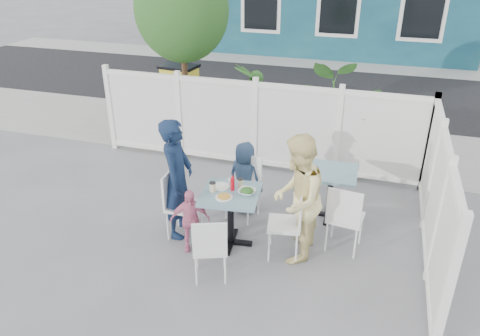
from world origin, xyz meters
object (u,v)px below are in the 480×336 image
(utility_cabinet, at_px, (181,97))
(chair_right, at_px, (291,219))
(chair_left, at_px, (178,199))
(man, at_px, (177,179))
(chair_back, at_px, (245,182))
(boy, at_px, (245,177))
(chair_near, at_px, (210,245))
(main_table, at_px, (231,205))
(toddler, at_px, (190,220))
(spare_table, at_px, (331,182))
(woman, at_px, (297,199))

(utility_cabinet, bearing_deg, chair_right, -43.13)
(chair_left, xyz_separation_m, man, (-0.01, 0.05, 0.30))
(chair_back, bearing_deg, boy, -59.33)
(chair_near, xyz_separation_m, boy, (-0.08, 1.72, 0.04))
(utility_cabinet, distance_m, chair_back, 4.04)
(main_table, xyz_separation_m, man, (-0.78, 0.05, 0.24))
(boy, bearing_deg, chair_left, 67.25)
(chair_back, relative_size, toddler, 1.05)
(chair_right, height_order, toddler, chair_right)
(chair_left, xyz_separation_m, boy, (0.69, 0.91, -0.00))
(spare_table, bearing_deg, man, -152.07)
(spare_table, distance_m, chair_left, 2.24)
(chair_left, relative_size, chair_back, 1.03)
(man, bearing_deg, main_table, -101.89)
(spare_table, distance_m, woman, 1.18)
(chair_back, height_order, woman, woman)
(man, bearing_deg, toddler, -145.37)
(woman, bearing_deg, chair_near, -47.46)
(chair_left, relative_size, boy, 0.86)
(utility_cabinet, distance_m, man, 4.31)
(spare_table, relative_size, chair_right, 0.79)
(utility_cabinet, xyz_separation_m, chair_near, (2.48, -4.82, -0.12))
(chair_left, height_order, chair_back, chair_left)
(chair_right, xyz_separation_m, chair_back, (-0.85, 0.80, -0.01))
(chair_right, distance_m, boy, 1.28)
(chair_near, xyz_separation_m, man, (-0.79, 0.86, 0.34))
(utility_cabinet, xyz_separation_m, toddler, (1.99, -4.28, -0.19))
(utility_cabinet, height_order, woman, woman)
(spare_table, bearing_deg, chair_near, -121.84)
(spare_table, relative_size, chair_near, 0.85)
(chair_left, height_order, woman, woman)
(chair_back, xyz_separation_m, toddler, (-0.45, -1.06, -0.10))
(utility_cabinet, xyz_separation_m, woman, (3.35, -4.01, 0.21))
(main_table, height_order, chair_back, chair_back)
(chair_right, distance_m, toddler, 1.33)
(utility_cabinet, height_order, boy, utility_cabinet)
(chair_right, bearing_deg, chair_near, 124.60)
(main_table, relative_size, chair_right, 0.87)
(chair_near, bearing_deg, spare_table, 37.41)
(chair_back, distance_m, boy, 0.13)
(main_table, bearing_deg, man, 176.07)
(spare_table, xyz_separation_m, chair_back, (-1.22, -0.31, -0.04))
(utility_cabinet, bearing_deg, woman, -42.57)
(chair_back, distance_m, man, 1.09)
(chair_right, bearing_deg, chair_back, 36.98)
(chair_near, distance_m, boy, 1.72)
(chair_left, relative_size, toddler, 1.08)
(chair_left, bearing_deg, toddler, 44.54)
(main_table, relative_size, man, 0.49)
(chair_left, bearing_deg, spare_table, 117.55)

